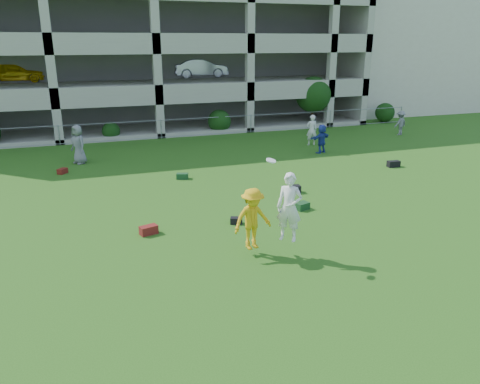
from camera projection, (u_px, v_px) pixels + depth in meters
name	position (u px, v px, depth m)	size (l,w,h in m)	color
ground	(290.00, 274.00, 12.39)	(100.00, 100.00, 0.00)	#235114
stucco_building	(389.00, 50.00, 43.20)	(16.00, 14.00, 10.00)	beige
bystander_c	(78.00, 144.00, 23.20)	(0.95, 0.62, 1.93)	slate
bystander_d	(322.00, 139.00, 25.47)	(1.45, 0.46, 1.56)	navy
bystander_e	(312.00, 130.00, 27.38)	(0.65, 0.42, 1.77)	silver
bystander_f	(400.00, 123.00, 30.33)	(1.01, 0.58, 1.56)	slate
bag_red_a	(149.00, 230.00, 14.89)	(0.55, 0.30, 0.28)	#5A1E0F
bag_black_b	(236.00, 221.00, 15.75)	(0.40, 0.25, 0.22)	black
bag_green_c	(302.00, 206.00, 17.07)	(0.50, 0.35, 0.26)	#14381E
crate_d	(296.00, 189.00, 18.96)	(0.35, 0.35, 0.30)	black
bag_black_e	(393.00, 164.00, 22.79)	(0.60, 0.30, 0.30)	black
bag_red_f	(62.00, 171.00, 21.65)	(0.45, 0.28, 0.24)	#51170D
bag_green_g	(182.00, 176.00, 20.83)	(0.50, 0.30, 0.25)	#133614
frisbee_contest	(264.00, 215.00, 13.08)	(1.96, 1.28, 2.74)	gold
parking_garage	(137.00, 38.00, 35.38)	(30.00, 14.00, 12.00)	#9E998C
fence	(161.00, 129.00, 29.25)	(36.06, 0.06, 1.20)	gray
shrub_row	(227.00, 109.00, 31.05)	(34.38, 2.52, 3.50)	#163D11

